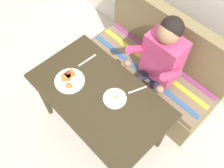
% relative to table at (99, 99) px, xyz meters
% --- Properties ---
extents(ground_plane, '(8.00, 8.00, 0.00)m').
position_rel_table_xyz_m(ground_plane, '(0.00, 0.00, -0.65)').
color(ground_plane, beige).
extents(table, '(1.20, 0.70, 0.73)m').
position_rel_table_xyz_m(table, '(0.00, 0.00, 0.00)').
color(table, '#322918').
rests_on(table, ground).
extents(couch, '(1.44, 0.56, 1.00)m').
position_rel_table_xyz_m(couch, '(0.00, 0.76, -0.32)').
color(couch, olive).
rests_on(couch, ground).
extents(person, '(0.45, 0.61, 1.21)m').
position_rel_table_xyz_m(person, '(0.13, 0.59, 0.09)').
color(person, '#C03D6C').
rests_on(person, ground).
extents(plate_breakfast, '(0.26, 0.26, 0.05)m').
position_rel_table_xyz_m(plate_breakfast, '(-0.27, -0.10, 0.09)').
color(plate_breakfast, white).
rests_on(plate_breakfast, table).
extents(plate_eggs, '(0.19, 0.19, 0.04)m').
position_rel_table_xyz_m(plate_eggs, '(0.12, 0.06, 0.09)').
color(plate_eggs, white).
rests_on(plate_eggs, table).
extents(fork, '(0.07, 0.16, 0.00)m').
position_rel_table_xyz_m(fork, '(0.20, 0.26, 0.08)').
color(fork, silver).
rests_on(fork, table).
extents(knife, '(0.02, 0.20, 0.00)m').
position_rel_table_xyz_m(knife, '(-0.34, 0.16, 0.08)').
color(knife, silver).
rests_on(knife, table).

